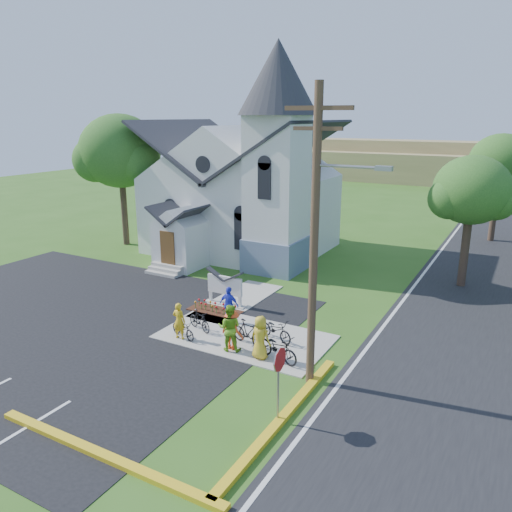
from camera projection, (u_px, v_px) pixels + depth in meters
The scene contains 23 objects.
ground at pixel (209, 334), 21.22m from camera, with size 120.00×120.00×0.00m, color #315C1A.
parking_lot at pixel (57, 319), 22.81m from camera, with size 20.00×16.00×0.02m, color black.
road at pixel (495, 275), 29.16m from camera, with size 8.00×90.00×0.02m, color black.
sidewalk at pixel (245, 337), 20.94m from camera, with size 7.00×4.00×0.05m, color #A39F93.
church at pixel (245, 174), 32.86m from camera, with size 12.35×12.00×13.00m.
church_sign at pixel (225, 286), 24.20m from camera, with size 2.20×0.40×1.70m.
flower_bed at pixel (215, 311), 23.71m from camera, with size 2.60×1.10×0.07m, color #3B1D10.
utility_pole at pixel (316, 231), 15.99m from camera, with size 3.45×0.28×10.00m.
stop_sign at pixel (279, 369), 14.67m from camera, with size 0.11×0.76×2.48m.
tree_lot_corner at pixel (120, 151), 34.40m from camera, with size 5.60×5.60×9.15m.
tree_road_near at pixel (472, 191), 25.93m from camera, with size 4.00×4.00×7.05m.
tree_road_mid at pixel (501, 162), 35.63m from camera, with size 4.40×4.40×7.80m.
distant_hills at pixel (468, 169), 66.45m from camera, with size 61.00×10.00×5.60m.
cyclist_0 at pixel (179, 321), 20.54m from camera, with size 0.57×0.37×1.56m, color yellow.
bike_0 at pixel (183, 329), 20.70m from camera, with size 0.53×1.51×0.79m, color black.
cyclist_1 at pixel (230, 328), 19.46m from camera, with size 0.92×0.72×1.90m, color #6CAE20.
bike_1 at pixel (200, 320), 21.42m from camera, with size 0.42×1.48×0.89m, color black.
cyclist_2 at pixel (229, 305), 22.16m from camera, with size 0.97×0.40×1.66m, color #2A34D3.
bike_2 at pixel (276, 329), 20.47m from camera, with size 0.62×1.76×0.93m, color black.
cyclist_3 at pixel (232, 330), 19.61m from camera, with size 1.04×0.60×1.61m, color #F44C1B.
bike_3 at pixel (248, 333), 20.05m from camera, with size 0.48×1.71×1.03m, color black.
cyclist_4 at pixel (260, 337), 18.84m from camera, with size 0.83×0.54×1.70m, color gold.
bike_4 at pixel (278, 348), 18.76m from camera, with size 0.68×1.94×1.02m, color black.
Camera 1 is at (11.26, -16.08, 8.97)m, focal length 35.00 mm.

